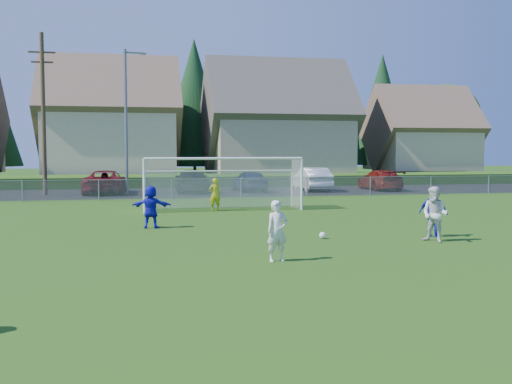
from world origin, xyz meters
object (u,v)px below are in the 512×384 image
(player_blue_a, at_px, (433,213))
(car_g, at_px, (380,180))
(goalkeeper, at_px, (215,194))
(player_blue_b, at_px, (151,207))
(car_f, at_px, (312,179))
(car_d, at_px, (192,181))
(car_e, at_px, (249,181))
(player_white_a, at_px, (277,231))
(soccer_goal, at_px, (222,175))
(car_c, at_px, (105,182))
(player_white_b, at_px, (435,214))
(soccer_ball, at_px, (323,235))

(player_blue_a, bearing_deg, car_g, -66.87)
(player_blue_a, height_order, goalkeeper, player_blue_a)
(player_blue_b, bearing_deg, car_f, -110.46)
(player_blue_a, relative_size, car_d, 0.30)
(car_e, xyz_separation_m, car_f, (4.41, -0.03, 0.08))
(player_blue_b, relative_size, car_e, 0.37)
(player_blue_b, height_order, car_f, car_f)
(player_white_a, distance_m, player_blue_a, 6.80)
(goalkeeper, relative_size, car_f, 0.32)
(car_d, height_order, car_f, car_f)
(player_blue_a, distance_m, car_f, 21.85)
(car_d, xyz_separation_m, car_g, (13.16, -0.32, -0.05))
(car_d, bearing_deg, soccer_goal, 93.37)
(car_c, height_order, car_g, car_c)
(car_d, xyz_separation_m, car_e, (3.90, 0.07, -0.04))
(player_white_a, relative_size, player_white_b, 0.92)
(soccer_ball, height_order, soccer_goal, soccer_goal)
(car_d, bearing_deg, player_blue_a, 106.80)
(player_blue_b, distance_m, car_c, 17.80)
(car_d, height_order, car_e, car_d)
(car_f, bearing_deg, player_white_a, 72.83)
(car_d, distance_m, car_f, 8.31)
(car_c, xyz_separation_m, car_e, (9.46, 0.02, -0.03))
(car_e, bearing_deg, goalkeeper, 67.07)
(soccer_ball, bearing_deg, goalkeeper, 103.21)
(car_g, bearing_deg, player_blue_a, 72.63)
(goalkeeper, relative_size, car_e, 0.36)
(soccer_ball, distance_m, player_white_a, 4.22)
(player_white_a, bearing_deg, player_blue_a, 16.00)
(soccer_ball, xyz_separation_m, car_e, (1.80, 21.41, 0.61))
(player_white_b, distance_m, player_blue_a, 1.11)
(car_f, bearing_deg, player_blue_b, 58.67)
(player_blue_a, relative_size, soccer_goal, 0.21)
(player_white_a, bearing_deg, car_f, 59.58)
(car_c, height_order, car_d, car_d)
(goalkeeper, relative_size, car_d, 0.29)
(player_white_b, distance_m, car_f, 22.89)
(car_g, bearing_deg, car_d, 0.26)
(player_blue_a, bearing_deg, player_blue_b, 17.87)
(player_white_a, height_order, car_e, player_white_a)
(car_e, height_order, car_f, car_f)
(car_c, distance_m, car_f, 13.87)
(car_f, bearing_deg, soccer_goal, 56.88)
(car_c, bearing_deg, car_g, -178.42)
(soccer_ball, bearing_deg, car_d, 95.63)
(player_blue_a, relative_size, car_f, 0.33)
(soccer_ball, distance_m, soccer_goal, 10.21)
(car_g, bearing_deg, soccer_ball, 63.93)
(player_blue_a, distance_m, player_blue_b, 9.88)
(car_e, height_order, car_g, car_e)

